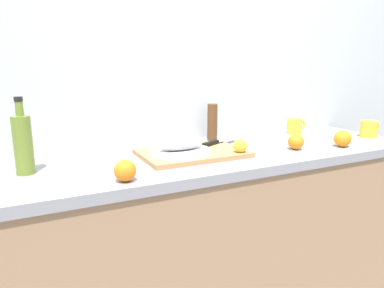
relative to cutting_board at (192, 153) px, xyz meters
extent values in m
cube|color=silver|center=(0.13, 0.34, 0.34)|extent=(3.20, 0.05, 2.50)
cube|color=#9E7A56|center=(0.13, 0.01, -0.48)|extent=(2.00, 0.58, 0.86)
cube|color=gray|center=(0.13, 0.01, -0.03)|extent=(2.00, 0.60, 0.04)
cube|color=tan|center=(0.00, 0.00, 0.00)|extent=(0.44, 0.30, 0.02)
cylinder|color=white|center=(-0.06, -0.02, 0.02)|extent=(0.26, 0.26, 0.01)
ellipsoid|color=gray|center=(-0.06, -0.02, 0.04)|extent=(0.19, 0.08, 0.04)
cube|color=silver|center=(0.25, 0.13, 0.02)|extent=(0.18, 0.12, 0.00)
cube|color=black|center=(0.13, 0.06, 0.02)|extent=(0.11, 0.07, 0.02)
sphere|color=yellow|center=(0.17, -0.11, 0.04)|extent=(0.06, 0.06, 0.06)
cylinder|color=olive|center=(-0.65, 0.02, 0.09)|extent=(0.06, 0.06, 0.21)
cylinder|color=olive|center=(-0.65, 0.02, 0.22)|extent=(0.03, 0.03, 0.05)
cylinder|color=black|center=(-0.65, 0.02, 0.25)|extent=(0.03, 0.03, 0.02)
cylinder|color=yellow|center=(1.05, -0.06, 0.03)|extent=(0.09, 0.09, 0.09)
torus|color=yellow|center=(1.10, -0.06, 0.04)|extent=(0.06, 0.01, 0.06)
cylinder|color=yellow|center=(0.76, 0.20, 0.03)|extent=(0.08, 0.08, 0.09)
torus|color=yellow|center=(0.81, 0.20, 0.04)|extent=(0.06, 0.01, 0.06)
sphere|color=orange|center=(0.72, -0.17, 0.03)|extent=(0.08, 0.08, 0.08)
sphere|color=orange|center=(0.48, -0.11, 0.03)|extent=(0.07, 0.07, 0.07)
sphere|color=orange|center=(-0.35, -0.22, 0.03)|extent=(0.07, 0.07, 0.07)
cylinder|color=brown|center=(0.23, 0.24, 0.08)|extent=(0.05, 0.05, 0.19)
camera|label=1|loc=(-0.63, -1.28, 0.35)|focal=31.96mm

